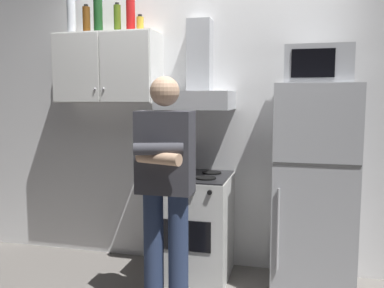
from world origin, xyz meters
name	(u,v)px	position (x,y,z in m)	size (l,w,h in m)	color
back_wall_tiled	(208,114)	(0.00, 0.60, 1.35)	(4.80, 0.10, 2.70)	white
upper_cabinet	(108,68)	(-0.85, 0.37, 1.75)	(0.90, 0.37, 0.60)	white
stove_oven	(193,226)	(-0.05, 0.25, 0.43)	(0.60, 0.62, 0.87)	white
range_hood	(197,85)	(-0.05, 0.38, 1.60)	(0.60, 0.44, 0.75)	#B7BABF
refrigerator	(313,189)	(0.90, 0.25, 0.80)	(0.60, 0.62, 1.60)	silver
microwave	(317,65)	(0.90, 0.27, 1.74)	(0.48, 0.37, 0.28)	#B7BABF
person_standing	(165,186)	(-0.10, -0.36, 0.90)	(0.38, 0.33, 1.64)	navy
bottle_beer_brown	(86,20)	(-1.04, 0.36, 2.17)	(0.07, 0.07, 0.25)	brown
bottle_olive_oil	(117,19)	(-0.76, 0.40, 2.17)	(0.06, 0.06, 0.26)	#4C6B19
bottle_soda_red	(131,16)	(-0.63, 0.37, 2.19)	(0.08, 0.08, 0.29)	red
bottle_vodka_clear	(71,17)	(-1.19, 0.38, 2.21)	(0.08, 0.08, 0.32)	silver
bottle_wine_green	(98,14)	(-0.93, 0.36, 2.21)	(0.08, 0.08, 0.34)	#19471E
bottle_spice_jar	(140,24)	(-0.55, 0.37, 2.11)	(0.06, 0.06, 0.14)	gold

